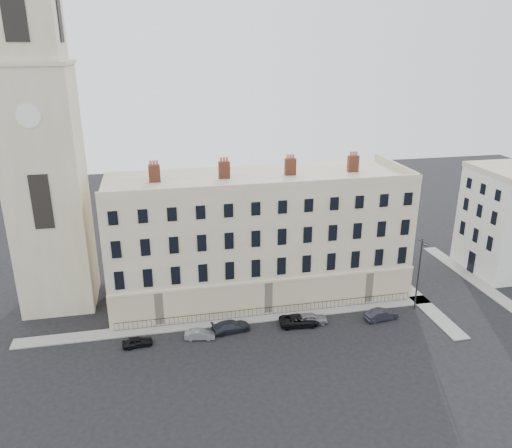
% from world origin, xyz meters
% --- Properties ---
extents(ground, '(160.00, 160.00, 0.00)m').
position_xyz_m(ground, '(0.00, 0.00, 0.00)').
color(ground, black).
rests_on(ground, ground).
extents(terrace, '(36.22, 12.22, 17.00)m').
position_xyz_m(terrace, '(-5.97, 11.97, 7.50)').
color(terrace, '#BFB58E').
rests_on(terrace, ground).
extents(church_tower, '(8.00, 8.13, 44.00)m').
position_xyz_m(church_tower, '(-30.00, 14.00, 18.66)').
color(church_tower, '#BFB58E').
rests_on(church_tower, ground).
extents(adjacent_building, '(10.00, 10.00, 14.00)m').
position_xyz_m(adjacent_building, '(29.00, 11.00, 7.00)').
color(adjacent_building, white).
rests_on(adjacent_building, ground).
extents(pavement_terrace, '(48.00, 2.00, 0.12)m').
position_xyz_m(pavement_terrace, '(-10.00, 5.00, 0.06)').
color(pavement_terrace, gray).
rests_on(pavement_terrace, ground).
extents(pavement_east_return, '(2.00, 24.00, 0.12)m').
position_xyz_m(pavement_east_return, '(13.00, 8.00, 0.06)').
color(pavement_east_return, gray).
rests_on(pavement_east_return, ground).
extents(pavement_adjacent, '(2.00, 20.00, 0.12)m').
position_xyz_m(pavement_adjacent, '(23.00, 10.00, 0.06)').
color(pavement_adjacent, gray).
rests_on(pavement_adjacent, ground).
extents(railings, '(35.00, 0.04, 0.96)m').
position_xyz_m(railings, '(-6.00, 5.40, 0.55)').
color(railings, black).
rests_on(railings, ground).
extents(car_a, '(3.25, 1.59, 1.07)m').
position_xyz_m(car_a, '(-20.97, 2.04, 0.53)').
color(car_a, black).
rests_on(car_a, ground).
extents(car_b, '(3.35, 1.61, 1.06)m').
position_xyz_m(car_b, '(-14.45, 2.11, 0.53)').
color(car_b, slate).
rests_on(car_b, ground).
extents(car_c, '(4.51, 2.34, 1.25)m').
position_xyz_m(car_c, '(-10.95, 2.88, 0.62)').
color(car_c, '#23272E').
rests_on(car_c, ground).
extents(car_d, '(4.68, 2.40, 1.26)m').
position_xyz_m(car_d, '(-3.23, 2.54, 0.63)').
color(car_d, black).
rests_on(car_d, ground).
extents(car_e, '(3.92, 1.68, 1.32)m').
position_xyz_m(car_e, '(-1.90, 2.57, 0.66)').
color(car_e, gray).
rests_on(car_e, ground).
extents(car_f, '(4.04, 1.88, 1.28)m').
position_xyz_m(car_f, '(6.32, 1.80, 0.64)').
color(car_f, '#20202B').
rests_on(car_f, ground).
extents(streetlamp, '(0.80, 1.88, 9.04)m').
position_xyz_m(streetlamp, '(11.28, 3.14, 5.01)').
color(streetlamp, '#29292D').
rests_on(streetlamp, ground).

